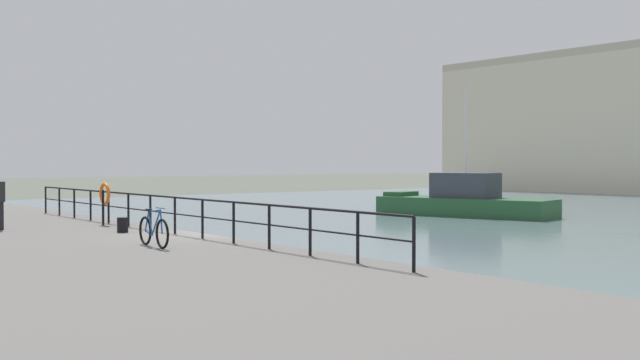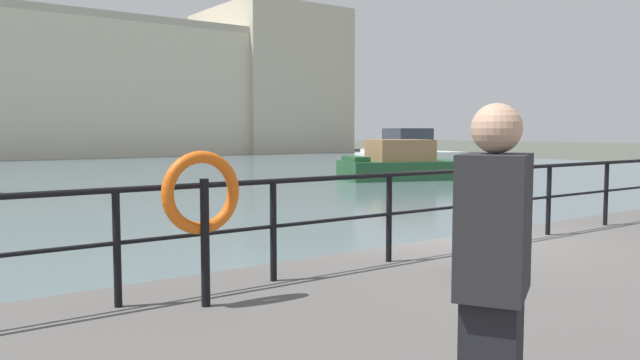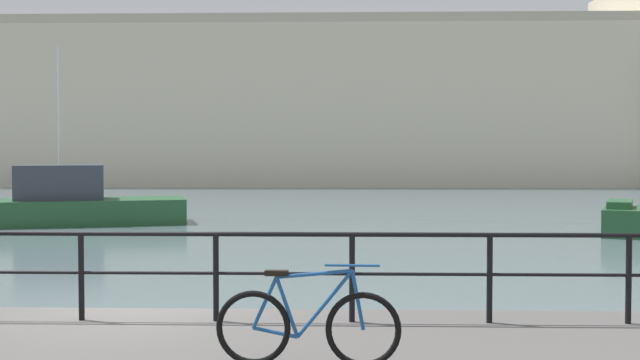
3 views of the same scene
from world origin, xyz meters
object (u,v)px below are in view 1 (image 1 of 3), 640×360
(parked_bicycle, at_px, (154,231))
(life_ring_stand, at_px, (105,195))
(mooring_bollard, at_px, (123,225))
(moored_white_yacht, at_px, (464,201))

(parked_bicycle, bearing_deg, life_ring_stand, 169.93)
(life_ring_stand, bearing_deg, parked_bicycle, -12.73)
(mooring_bollard, bearing_deg, parked_bicycle, -13.25)
(moored_white_yacht, relative_size, parked_bicycle, 5.50)
(parked_bicycle, relative_size, life_ring_stand, 1.27)
(parked_bicycle, distance_m, life_ring_stand, 7.30)
(moored_white_yacht, distance_m, life_ring_stand, 21.33)
(mooring_bollard, bearing_deg, life_ring_stand, 168.03)
(moored_white_yacht, relative_size, mooring_bollard, 22.14)
(moored_white_yacht, xyz_separation_m, parked_bicycle, (10.56, -22.63, 0.40))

